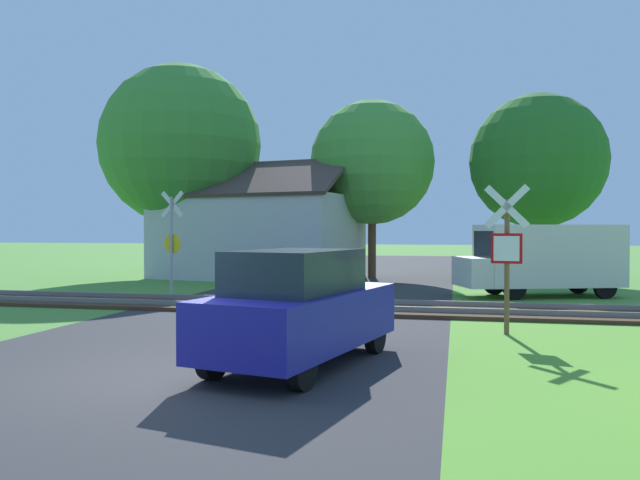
% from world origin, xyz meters
% --- Properties ---
extents(ground_plane, '(160.00, 160.00, 0.00)m').
position_xyz_m(ground_plane, '(0.00, 0.00, 0.00)').
color(ground_plane, '#4C8433').
extents(road_asphalt, '(8.18, 80.00, 0.01)m').
position_xyz_m(road_asphalt, '(0.00, 2.00, 0.00)').
color(road_asphalt, '#2D2D30').
rests_on(road_asphalt, ground).
extents(rail_track, '(60.00, 2.60, 0.22)m').
position_xyz_m(rail_track, '(0.00, 7.87, 0.06)').
color(rail_track, '#422D1E').
rests_on(rail_track, ground).
extents(stop_sign_near, '(0.87, 0.21, 2.98)m').
position_xyz_m(stop_sign_near, '(5.19, 4.77, 1.67)').
color(stop_sign_near, brown).
rests_on(stop_sign_near, ground).
extents(crossing_sign_far, '(0.87, 0.21, 3.35)m').
position_xyz_m(crossing_sign_far, '(-4.84, 10.68, 1.85)').
color(crossing_sign_far, '#9E9EA5').
rests_on(crossing_sign_far, ground).
extents(house, '(9.40, 6.94, 5.04)m').
position_xyz_m(house, '(-4.22, 17.81, 1.90)').
color(house, '#B7B7BC').
rests_on(house, ground).
extents(tree_center, '(5.36, 5.36, 7.68)m').
position_xyz_m(tree_center, '(0.63, 18.83, 4.99)').
color(tree_center, '#513823').
rests_on(tree_center, ground).
extents(tree_right, '(5.49, 5.49, 7.65)m').
position_xyz_m(tree_right, '(7.45, 18.84, 4.90)').
color(tree_right, '#513823').
rests_on(tree_right, ground).
extents(tree_left, '(7.14, 7.14, 9.44)m').
position_xyz_m(tree_left, '(-7.84, 17.85, 5.86)').
color(tree_left, '#513823').
rests_on(tree_left, ground).
extents(mail_truck, '(5.24, 3.33, 2.24)m').
position_xyz_m(mail_truck, '(6.84, 12.36, 1.24)').
color(mail_truck, silver).
rests_on(mail_truck, ground).
extents(parked_car, '(2.50, 4.27, 1.78)m').
position_xyz_m(parked_car, '(1.88, 1.17, 0.89)').
color(parked_car, navy).
rests_on(parked_car, ground).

